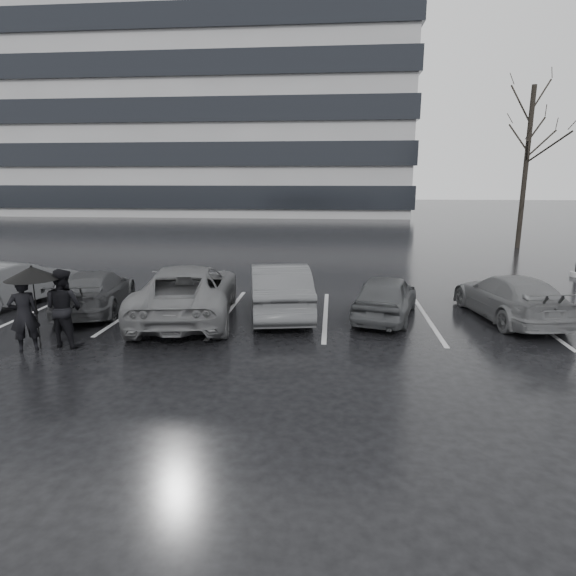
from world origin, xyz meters
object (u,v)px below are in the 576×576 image
(pedestrian_right, at_px, (64,308))
(car_main, at_px, (386,296))
(car_west_c, at_px, (95,291))
(pedestrian_left, at_px, (24,315))
(car_west_d, at_px, (13,283))
(car_east, at_px, (510,297))
(car_west_a, at_px, (279,289))
(tree_north, at_px, (526,169))
(car_west_b, at_px, (187,292))

(pedestrian_right, bearing_deg, car_main, -145.85)
(car_west_c, relative_size, pedestrian_left, 2.46)
(pedestrian_left, height_order, pedestrian_right, pedestrian_right)
(car_west_c, bearing_deg, car_west_d, -20.23)
(car_east, bearing_deg, car_west_d, -9.82)
(car_main, bearing_deg, pedestrian_right, 35.95)
(car_west_a, bearing_deg, car_west_d, -11.91)
(car_main, relative_size, car_west_c, 0.88)
(car_west_d, relative_size, pedestrian_right, 2.26)
(car_west_d, relative_size, tree_north, 0.48)
(car_west_c, relative_size, car_west_d, 1.00)
(car_west_d, bearing_deg, car_west_b, -171.08)
(car_west_b, height_order, car_west_d, car_west_b)
(car_main, distance_m, car_west_b, 5.44)
(car_west_b, bearing_deg, car_west_c, -17.27)
(car_east, bearing_deg, car_west_a, -8.35)
(car_west_c, xyz_separation_m, car_west_d, (-2.78, 0.40, 0.08))
(car_west_b, xyz_separation_m, tree_north, (14.18, 15.12, 3.51))
(pedestrian_left, bearing_deg, car_west_a, 177.42)
(car_east, relative_size, pedestrian_left, 2.53)
(car_east, bearing_deg, pedestrian_left, 8.00)
(car_east, relative_size, tree_north, 0.50)
(car_west_a, bearing_deg, car_east, 170.69)
(car_west_b, relative_size, car_east, 1.26)
(car_main, xyz_separation_m, pedestrian_right, (-7.55, -2.97, 0.29))
(car_west_c, height_order, pedestrian_left, pedestrian_left)
(car_west_a, relative_size, pedestrian_right, 2.46)
(tree_north, bearing_deg, car_main, -120.93)
(car_west_a, height_order, tree_north, tree_north)
(car_main, height_order, pedestrian_left, pedestrian_left)
(car_west_a, xyz_separation_m, pedestrian_right, (-4.60, -3.07, 0.17))
(car_main, height_order, pedestrian_right, pedestrian_right)
(car_east, xyz_separation_m, pedestrian_right, (-10.89, -3.16, 0.29))
(pedestrian_left, height_order, tree_north, tree_north)
(car_main, height_order, tree_north, tree_north)
(car_west_c, xyz_separation_m, tree_north, (17.06, 14.67, 3.66))
(car_west_d, height_order, pedestrian_right, pedestrian_right)
(car_west_a, bearing_deg, tree_north, -139.05)
(tree_north, bearing_deg, pedestrian_right, -132.83)
(car_main, relative_size, car_west_b, 0.67)
(car_west_a, height_order, car_west_d, car_west_a)
(car_west_b, xyz_separation_m, pedestrian_right, (-2.13, -2.47, 0.16))
(car_west_a, distance_m, car_west_c, 5.36)
(car_west_a, distance_m, pedestrian_right, 5.53)
(car_west_c, distance_m, pedestrian_left, 3.35)
(car_west_a, relative_size, pedestrian_left, 2.66)
(car_west_d, xyz_separation_m, pedestrian_left, (2.86, -3.74, 0.16))
(car_main, bearing_deg, car_west_d, 12.69)
(car_west_a, height_order, car_east, car_west_a)
(car_west_c, bearing_deg, car_east, 169.14)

